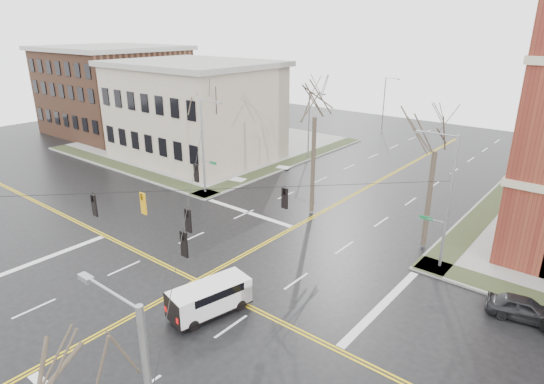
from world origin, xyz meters
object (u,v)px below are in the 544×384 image
Objects in this scene: parked_car_a at (524,308)px; tree_ne at (436,145)px; streetlight_north_a at (310,122)px; streetlight_north_b at (385,102)px; tree_nw_far at (203,108)px; cargo_van at (213,296)px; signal_pole_nw at (204,144)px; tree_nw_near at (315,111)px; signal_pole_ne at (446,199)px.

tree_ne reaches higher than parked_car_a.
streetlight_north_a is 20.00m from streetlight_north_b.
tree_nw_far is 22.73m from tree_ne.
streetlight_north_a is 24.78m from tree_ne.
parked_car_a is (13.89, 10.41, -0.40)m from cargo_van.
tree_nw_far is (-16.56, 15.02, 6.78)m from cargo_van.
parked_car_a is at bearing -54.68° from streetlight_north_b.
tree_nw_near is at bearing 13.36° from signal_pole_nw.
streetlight_north_a is 17.74m from tree_nw_near.
tree_ne is (20.08, -14.16, 3.26)m from streetlight_north_a.
signal_pole_nw is at bearing 151.02° from cargo_van.
tree_nw_near reaches higher than tree_nw_far.
tree_nw_near is (9.98, -33.97, 4.45)m from streetlight_north_b.
signal_pole_ne is 2.31× the size of parked_car_a.
signal_pole_nw reaches higher than parked_car_a.
signal_pole_nw reaches higher than streetlight_north_a.
parked_car_a is 0.32× the size of tree_nw_near.
tree_nw_far is (-24.62, 1.88, 2.89)m from signal_pole_ne.
tree_ne reaches higher than streetlight_north_a.
signal_pole_ne is 1.80× the size of cargo_van.
signal_pole_nw is at bearing -173.57° from tree_ne.
signal_pole_nw is 28.92m from parked_car_a.
streetlight_north_a is 15.24m from tree_nw_far.
cargo_van is 17.36m from parked_car_a.
parked_car_a is 0.36× the size of tree_nw_far.
streetlight_north_a is at bearing -90.00° from streetlight_north_b.
streetlight_north_b is 0.65× the size of tree_nw_near.
cargo_van is (13.91, -29.64, -3.41)m from streetlight_north_a.
tree_nw_far is 0.88× the size of tree_nw_near.
tree_nw_near is at bearing -73.64° from streetlight_north_b.
signal_pole_nw is 0.84× the size of tree_ne.
signal_pole_ne is 4.10m from tree_ne.
signal_pole_nw reaches higher than cargo_van.
tree_nw_near is at bearing 2.95° from tree_nw_far.
tree_ne is at bearing 6.43° from signal_pole_nw.
streetlight_north_a is 32.92m from cargo_van.
cargo_van is at bearing 115.46° from parked_car_a.
signal_pole_ne is at bearing 53.47° from parked_car_a.
streetlight_north_a is 34.02m from parked_car_a.
tree_nw_far is (-1.98, 1.88, 2.89)m from signal_pole_nw.
parked_car_a is at bearing -33.29° from tree_ne.
streetlight_north_a is (0.67, 16.50, -0.48)m from signal_pole_nw.
streetlight_north_b is at bearing 90.00° from streetlight_north_a.
streetlight_north_a reaches higher than cargo_van.
tree_nw_near is at bearing -54.47° from streetlight_north_a.
streetlight_north_b is (0.00, 20.00, 0.00)m from streetlight_north_a.
streetlight_north_a is 0.65× the size of tree_nw_near.
streetlight_north_a is at bearing 125.53° from tree_nw_near.
parked_car_a is (27.80, -19.24, -3.80)m from streetlight_north_a.
signal_pole_ne is 42.61m from streetlight_north_b.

